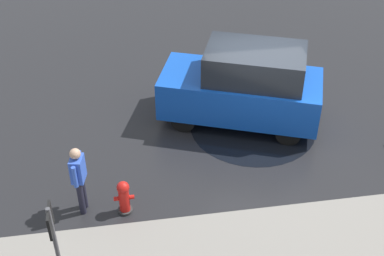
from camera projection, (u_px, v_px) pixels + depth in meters
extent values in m
plane|color=black|center=(261.00, 132.00, 13.32)|extent=(60.00, 60.00, 0.00)
cube|color=blue|center=(240.00, 94.00, 13.26)|extent=(4.25, 2.97, 0.99)
cube|color=#1E232B|center=(255.00, 64.00, 12.68)|extent=(2.72, 2.22, 0.77)
cylinder|color=black|center=(183.00, 120.00, 13.21)|extent=(0.64, 0.42, 0.60)
cylinder|color=black|center=(195.00, 89.00, 14.32)|extent=(0.64, 0.42, 0.60)
cylinder|color=black|center=(288.00, 133.00, 12.79)|extent=(0.64, 0.42, 0.60)
cylinder|color=black|center=(292.00, 100.00, 13.90)|extent=(0.64, 0.42, 0.60)
cylinder|color=red|center=(124.00, 200.00, 10.95)|extent=(0.22, 0.22, 0.62)
sphere|color=red|center=(123.00, 188.00, 10.73)|extent=(0.26, 0.26, 0.26)
cylinder|color=red|center=(132.00, 197.00, 10.93)|extent=(0.10, 0.09, 0.09)
cylinder|color=red|center=(116.00, 199.00, 10.89)|extent=(0.10, 0.09, 0.09)
cylinder|color=#2D2D2D|center=(125.00, 210.00, 11.12)|extent=(0.31, 0.31, 0.06)
cube|color=blue|center=(78.00, 169.00, 10.50)|extent=(0.31, 0.40, 0.55)
sphere|color=tan|center=(75.00, 154.00, 10.27)|extent=(0.22, 0.22, 0.22)
cylinder|color=#1E1E2D|center=(83.00, 192.00, 10.99)|extent=(0.13, 0.13, 0.85)
cylinder|color=#1E1E2D|center=(81.00, 198.00, 10.85)|extent=(0.13, 0.13, 0.85)
cylinder|color=blue|center=(80.00, 161.00, 10.69)|extent=(0.09, 0.09, 0.50)
cylinder|color=blue|center=(75.00, 177.00, 10.31)|extent=(0.09, 0.09, 0.50)
cube|color=black|center=(50.00, 220.00, 8.02)|extent=(0.04, 0.44, 0.44)
cylinder|color=black|center=(253.00, 126.00, 13.49)|extent=(3.15, 3.15, 0.01)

